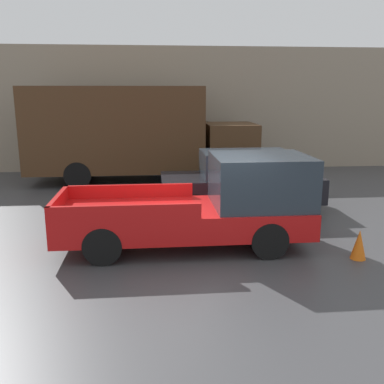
% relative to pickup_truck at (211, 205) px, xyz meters
% --- Properties ---
extents(ground_plane, '(60.00, 60.00, 0.00)m').
position_rel_pickup_truck_xyz_m(ground_plane, '(-0.05, -0.35, -0.97)').
color(ground_plane, '#3D3D3F').
extents(building_wall, '(28.00, 0.15, 5.40)m').
position_rel_pickup_truck_xyz_m(building_wall, '(-0.05, 10.08, 1.72)').
color(building_wall, gray).
rests_on(building_wall, ground).
extents(pickup_truck, '(5.61, 2.04, 2.08)m').
position_rel_pickup_truck_xyz_m(pickup_truck, '(0.00, 0.00, 0.00)').
color(pickup_truck, red).
rests_on(pickup_truck, ground).
extents(car, '(4.69, 1.92, 1.76)m').
position_rel_pickup_truck_xyz_m(car, '(1.34, 2.98, -0.09)').
color(car, black).
rests_on(car, ground).
extents(delivery_truck, '(8.76, 2.40, 3.66)m').
position_rel_pickup_truck_xyz_m(delivery_truck, '(-2.06, 7.46, 0.97)').
color(delivery_truck, '#472D19').
rests_on(delivery_truck, ground).
extents(newspaper_box, '(0.45, 0.40, 1.07)m').
position_rel_pickup_truck_xyz_m(newspaper_box, '(-0.91, 9.75, -0.44)').
color(newspaper_box, '#194CB2').
rests_on(newspaper_box, ground).
extents(traffic_cone, '(0.33, 0.33, 0.64)m').
position_rel_pickup_truck_xyz_m(traffic_cone, '(3.00, -1.11, -0.65)').
color(traffic_cone, orange).
rests_on(traffic_cone, ground).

